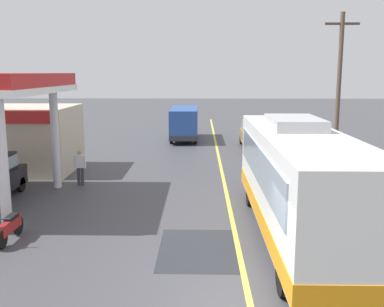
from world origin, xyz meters
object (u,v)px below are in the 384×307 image
Objects in this scene: pedestrian_near_pump at (80,165)px; car_trailing_behind_bus at (254,133)px; minibus_opposing_lane at (184,121)px; motorcycle_parked_forecourt at (10,227)px; coach_bus_main at (299,183)px.

pedestrian_near_pump is 14.22m from car_trailing_behind_bus.
minibus_opposing_lane is 14.84m from pedestrian_near_pump.
motorcycle_parked_forecourt is at bearing -118.22° from car_trailing_behind_bus.
car_trailing_behind_bus reaches higher than motorcycle_parked_forecourt.
minibus_opposing_lane is at bearing 77.74° from motorcycle_parked_forecourt.
car_trailing_behind_bus is (4.95, -3.39, -0.46)m from minibus_opposing_lane.
minibus_opposing_lane is at bearing 145.58° from car_trailing_behind_bus.
pedestrian_near_pump is (-4.29, -14.20, -0.54)m from minibus_opposing_lane.
coach_bus_main is 21.03m from minibus_opposing_lane.
car_trailing_behind_bus reaches higher than pedestrian_near_pump.
car_trailing_behind_bus is at bearing 61.78° from motorcycle_parked_forecourt.
coach_bus_main reaches higher than motorcycle_parked_forecourt.
coach_bus_main reaches higher than car_trailing_behind_bus.
coach_bus_main is 10.75m from pedestrian_near_pump.
pedestrian_near_pump is (0.32, 7.01, 0.49)m from motorcycle_parked_forecourt.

